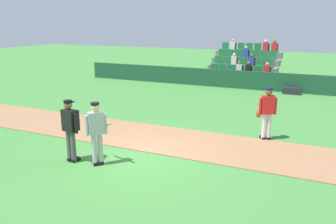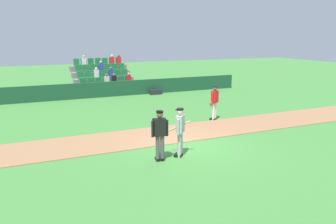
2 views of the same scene
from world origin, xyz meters
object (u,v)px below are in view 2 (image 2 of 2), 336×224
Objects in this scene: runner_red_jersey at (214,102)px; batter_grey_jersey at (180,130)px; equipment_bag at (156,92)px; umpire_home_plate at (160,133)px.

batter_grey_jersey is at bearing -133.84° from runner_red_jersey.
batter_grey_jersey reaches higher than equipment_bag.
umpire_home_plate reaches higher than equipment_bag.
umpire_home_plate is (-0.80, -0.09, 0.03)m from batter_grey_jersey.
batter_grey_jersey is at bearing 6.32° from umpire_home_plate.
equipment_bag is at bearing 89.25° from runner_red_jersey.
batter_grey_jersey is 1.00× the size of umpire_home_plate.
runner_red_jersey is at bearing 46.16° from batter_grey_jersey.
batter_grey_jersey is 1.96× the size of equipment_bag.
batter_grey_jersey and runner_red_jersey have the same top height.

